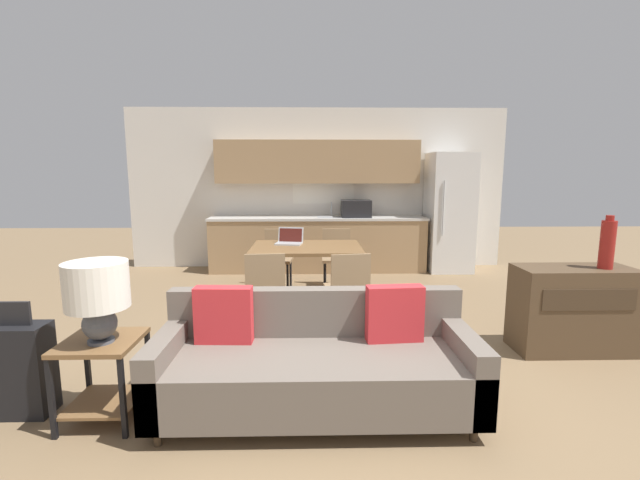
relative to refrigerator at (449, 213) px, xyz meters
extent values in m
plane|color=#7F6647|center=(-2.17, -4.24, -0.97)|extent=(20.00, 20.00, 0.00)
cube|color=silver|center=(-2.17, 0.39, 0.38)|extent=(6.40, 0.06, 2.70)
cube|color=white|center=(-2.07, 0.36, 0.61)|extent=(1.04, 0.01, 0.96)
cube|color=tan|center=(-2.17, 0.05, -0.54)|extent=(3.53, 0.62, 0.86)
cube|color=silver|center=(-2.17, 0.05, -0.09)|extent=(3.56, 0.65, 0.04)
cube|color=#B2B5B7|center=(-1.94, 0.00, -0.07)|extent=(0.48, 0.36, 0.01)
cylinder|color=#B7BABC|center=(-1.94, 0.17, 0.05)|extent=(0.02, 0.02, 0.24)
cube|color=tan|center=(-2.17, 0.19, 0.83)|extent=(3.35, 0.34, 0.70)
cube|color=black|center=(-1.55, 0.00, 0.07)|extent=(0.48, 0.36, 0.28)
cube|color=white|center=(0.00, 0.00, 0.00)|extent=(0.70, 0.69, 1.94)
cylinder|color=silver|center=(-0.21, -0.36, 0.10)|extent=(0.02, 0.02, 0.87)
cube|color=brown|center=(-2.35, -1.91, -0.25)|extent=(1.32, 0.97, 0.04)
cylinder|color=brown|center=(-2.94, -2.33, -0.62)|extent=(0.05, 0.05, 0.70)
cylinder|color=brown|center=(-1.75, -2.33, -0.62)|extent=(0.05, 0.05, 0.70)
cylinder|color=brown|center=(-2.94, -1.48, -0.62)|extent=(0.05, 0.05, 0.70)
cylinder|color=brown|center=(-1.75, -1.48, -0.62)|extent=(0.05, 0.05, 0.70)
cylinder|color=#3D2D1E|center=(-3.22, -4.63, -0.92)|extent=(0.05, 0.05, 0.10)
cylinder|color=#3D2D1E|center=(-1.30, -4.63, -0.92)|extent=(0.05, 0.05, 0.10)
cylinder|color=#3D2D1E|center=(-3.22, -3.99, -0.92)|extent=(0.05, 0.05, 0.10)
cylinder|color=#3D2D1E|center=(-1.30, -3.99, -0.92)|extent=(0.05, 0.05, 0.10)
cube|color=#6B6056|center=(-2.26, -4.31, -0.70)|extent=(2.12, 0.80, 0.34)
cube|color=#6B6056|center=(-2.26, -3.98, -0.53)|extent=(2.12, 0.14, 0.69)
cube|color=#6B6056|center=(-3.25, -4.31, -0.63)|extent=(0.14, 0.80, 0.48)
cube|color=#6B6056|center=(-1.27, -4.31, -0.63)|extent=(0.14, 0.80, 0.48)
cube|color=red|center=(-2.91, -4.11, -0.34)|extent=(0.40, 0.13, 0.40)
cube|color=red|center=(-1.70, -4.11, -0.34)|extent=(0.41, 0.15, 0.40)
cube|color=brown|center=(-3.66, -4.34, -0.43)|extent=(0.47, 0.47, 0.03)
cube|color=brown|center=(-3.66, -4.34, -0.85)|extent=(0.42, 0.42, 0.02)
cube|color=black|center=(-3.88, -4.55, -0.71)|extent=(0.03, 0.03, 0.52)
cube|color=black|center=(-3.45, -4.55, -0.71)|extent=(0.03, 0.03, 0.52)
cube|color=black|center=(-3.88, -4.12, -0.71)|extent=(0.03, 0.03, 0.52)
cube|color=black|center=(-3.45, -4.12, -0.71)|extent=(0.03, 0.03, 0.52)
cylinder|color=#4C515B|center=(-3.64, -4.38, -0.41)|extent=(0.16, 0.16, 0.02)
sphere|color=#4C515B|center=(-3.64, -4.38, -0.30)|extent=(0.21, 0.21, 0.21)
cylinder|color=white|center=(-3.64, -4.38, -0.04)|extent=(0.38, 0.38, 0.29)
cube|color=brown|center=(0.09, -3.31, -0.58)|extent=(1.02, 0.44, 0.78)
cube|color=#413020|center=(0.09, -3.53, -0.42)|extent=(0.82, 0.01, 0.19)
cylinder|color=maroon|center=(0.32, -3.35, 0.02)|extent=(0.12, 0.12, 0.43)
cylinder|color=maroon|center=(0.32, -3.35, 0.26)|extent=(0.07, 0.07, 0.05)
cube|color=#997A56|center=(-1.93, -2.68, -0.55)|extent=(0.47, 0.47, 0.04)
cube|color=#997A56|center=(-1.90, -2.88, -0.34)|extent=(0.40, 0.08, 0.39)
cylinder|color=black|center=(-1.78, -2.49, -0.77)|extent=(0.03, 0.03, 0.40)
cylinder|color=black|center=(-2.12, -2.54, -0.77)|extent=(0.03, 0.03, 0.40)
cylinder|color=black|center=(-1.73, -2.83, -0.77)|extent=(0.03, 0.03, 0.40)
cylinder|color=black|center=(-2.07, -2.88, -0.77)|extent=(0.03, 0.03, 0.40)
cube|color=#997A56|center=(-2.77, -1.15, -0.55)|extent=(0.45, 0.45, 0.04)
cube|color=#997A56|center=(-2.75, -0.95, -0.34)|extent=(0.40, 0.06, 0.39)
cylinder|color=black|center=(-2.95, -1.30, -0.77)|extent=(0.03, 0.03, 0.40)
cylinder|color=black|center=(-2.61, -1.33, -0.77)|extent=(0.03, 0.03, 0.40)
cylinder|color=black|center=(-2.92, -0.96, -0.77)|extent=(0.03, 0.03, 0.40)
cylinder|color=black|center=(-2.58, -0.99, -0.77)|extent=(0.03, 0.03, 0.40)
cube|color=#997A56|center=(-2.77, -2.65, -0.55)|extent=(0.45, 0.45, 0.04)
cube|color=#997A56|center=(-2.75, -2.84, -0.34)|extent=(0.40, 0.06, 0.39)
cylinder|color=black|center=(-2.61, -2.46, -0.77)|extent=(0.03, 0.03, 0.40)
cylinder|color=black|center=(-2.95, -2.49, -0.77)|extent=(0.03, 0.03, 0.40)
cylinder|color=black|center=(-2.58, -2.80, -0.77)|extent=(0.03, 0.03, 0.40)
cylinder|color=black|center=(-2.92, -2.83, -0.77)|extent=(0.03, 0.03, 0.40)
cube|color=#997A56|center=(-1.93, -1.12, -0.55)|extent=(0.42, 0.42, 0.04)
cube|color=#997A56|center=(-1.92, -0.93, -0.34)|extent=(0.40, 0.03, 0.39)
cylinder|color=black|center=(-2.10, -1.29, -0.77)|extent=(0.03, 0.03, 0.40)
cylinder|color=black|center=(-1.76, -1.29, -0.77)|extent=(0.03, 0.03, 0.40)
cylinder|color=black|center=(-2.09, -0.95, -0.77)|extent=(0.03, 0.03, 0.40)
cylinder|color=black|center=(-1.75, -0.95, -0.77)|extent=(0.03, 0.03, 0.40)
cube|color=#B7BABC|center=(-2.57, -1.77, -0.22)|extent=(0.36, 0.28, 0.02)
cube|color=#B7BABC|center=(-2.55, -1.65, -0.13)|extent=(0.32, 0.11, 0.20)
cube|color=#4C1914|center=(-2.55, -1.66, -0.13)|extent=(0.29, 0.09, 0.17)
cube|color=black|center=(-4.27, -4.26, -0.66)|extent=(0.43, 0.22, 0.63)
cube|color=black|center=(-4.27, -4.26, -0.26)|extent=(0.26, 0.02, 0.16)
camera|label=1|loc=(-2.30, -7.00, 0.65)|focal=24.00mm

